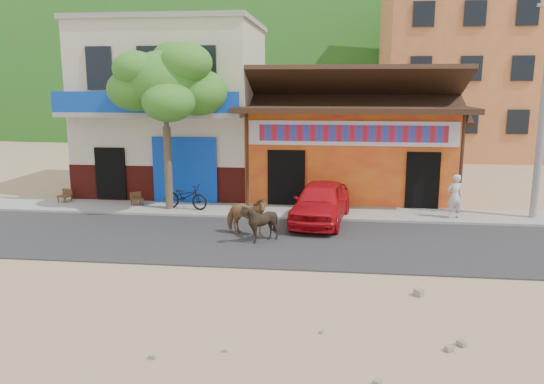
{
  "coord_description": "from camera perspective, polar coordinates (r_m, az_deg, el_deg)",
  "views": [
    {
      "loc": [
        1.38,
        -12.6,
        4.58
      ],
      "look_at": [
        -0.47,
        3.0,
        1.4
      ],
      "focal_mm": 35.0,
      "sensor_mm": 36.0,
      "label": 1
    }
  ],
  "objects": [
    {
      "name": "ground",
      "position": [
        13.48,
        0.49,
        -8.42
      ],
      "size": [
        120.0,
        120.0,
        0.0
      ],
      "primitive_type": "plane",
      "color": "#9E825B",
      "rests_on": "ground"
    },
    {
      "name": "road",
      "position": [
        15.84,
        1.49,
        -5.3
      ],
      "size": [
        60.0,
        5.0,
        0.04
      ],
      "primitive_type": "cube",
      "color": "#28282B",
      "rests_on": "ground"
    },
    {
      "name": "sidewalk",
      "position": [
        19.19,
        2.46,
        -2.19
      ],
      "size": [
        60.0,
        2.0,
        0.12
      ],
      "primitive_type": "cube",
      "color": "gray",
      "rests_on": "ground"
    },
    {
      "name": "dance_club",
      "position": [
        22.78,
        8.31,
        4.32
      ],
      "size": [
        8.0,
        6.0,
        3.6
      ],
      "primitive_type": "cube",
      "color": "orange",
      "rests_on": "ground"
    },
    {
      "name": "cafe_building",
      "position": [
        23.65,
        -10.26,
        8.65
      ],
      "size": [
        7.0,
        6.0,
        7.0
      ],
      "primitive_type": "cube",
      "color": "beige",
      "rests_on": "ground"
    },
    {
      "name": "apartment_front",
      "position": [
        37.41,
        19.03,
        13.02
      ],
      "size": [
        9.0,
        9.0,
        12.0
      ],
      "primitive_type": "cube",
      "color": "#CC723F",
      "rests_on": "ground"
    },
    {
      "name": "hillside",
      "position": [
        82.94,
        6.05,
        16.52
      ],
      "size": [
        100.0,
        40.0,
        24.0
      ],
      "primitive_type": "ellipsoid",
      "color": "#194C14",
      "rests_on": "ground"
    },
    {
      "name": "tree",
      "position": [
        19.4,
        -11.28,
        6.91
      ],
      "size": [
        3.0,
        3.0,
        6.0
      ],
      "primitive_type": null,
      "color": "#2D721E",
      "rests_on": "sidewalk"
    },
    {
      "name": "utility_pole",
      "position": [
        19.82,
        27.25,
        8.87
      ],
      "size": [
        0.24,
        0.24,
        8.0
      ],
      "primitive_type": "cylinder",
      "color": "gray",
      "rests_on": "sidewalk"
    },
    {
      "name": "cow_tan",
      "position": [
        16.21,
        -2.8,
        -2.57
      ],
      "size": [
        1.59,
        1.04,
        1.23
      ],
      "primitive_type": "imported",
      "rotation": [
        0.0,
        0.0,
        1.29
      ],
      "color": "#98693C",
      "rests_on": "road"
    },
    {
      "name": "cow_dark",
      "position": [
        15.53,
        -1.43,
        -3.34
      ],
      "size": [
        1.08,
        0.97,
        1.16
      ],
      "primitive_type": "imported",
      "rotation": [
        0.0,
        0.0,
        -1.6
      ],
      "color": "black",
      "rests_on": "road"
    },
    {
      "name": "red_car",
      "position": [
        17.83,
        5.27,
        -1.07
      ],
      "size": [
        2.21,
        4.26,
        1.38
      ],
      "primitive_type": "imported",
      "rotation": [
        0.0,
        0.0,
        -0.15
      ],
      "color": "red",
      "rests_on": "road"
    },
    {
      "name": "scooter",
      "position": [
        19.62,
        -9.29,
        -0.46
      ],
      "size": [
        1.87,
        1.04,
        0.93
      ],
      "primitive_type": "imported",
      "rotation": [
        0.0,
        0.0,
        1.32
      ],
      "color": "black",
      "rests_on": "sidewalk"
    },
    {
      "name": "pedestrian",
      "position": [
        19.01,
        19.06,
        -0.43
      ],
      "size": [
        0.63,
        0.5,
        1.51
      ],
      "primitive_type": "imported",
      "rotation": [
        0.0,
        0.0,
        3.42
      ],
      "color": "silver",
      "rests_on": "sidewalk"
    },
    {
      "name": "cafe_chair_left",
      "position": [
        22.04,
        -21.46,
        0.18
      ],
      "size": [
        0.5,
        0.5,
        0.92
      ],
      "primitive_type": null,
      "rotation": [
        0.0,
        0.0,
        -0.18
      ],
      "color": "#482618",
      "rests_on": "sidewalk"
    },
    {
      "name": "cafe_chair_right",
      "position": [
        20.62,
        -14.35,
        -0.15
      ],
      "size": [
        0.58,
        0.58,
        0.89
      ],
      "primitive_type": null,
      "rotation": [
        0.0,
        0.0,
        0.64
      ],
      "color": "#472217",
      "rests_on": "sidewalk"
    }
  ]
}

